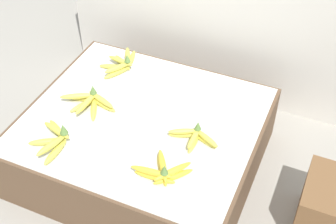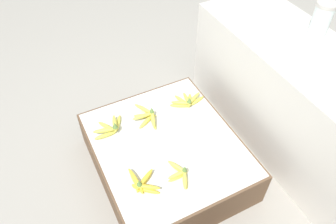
{
  "view_description": "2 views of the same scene",
  "coord_description": "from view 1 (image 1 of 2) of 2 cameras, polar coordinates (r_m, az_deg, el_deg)",
  "views": [
    {
      "loc": [
        0.65,
        -1.23,
        1.56
      ],
      "look_at": [
        0.11,
        0.02,
        0.33
      ],
      "focal_mm": 50.0,
      "sensor_mm": 36.0,
      "label": 1
    },
    {
      "loc": [
        1.08,
        -0.53,
        1.81
      ],
      "look_at": [
        -0.07,
        0.04,
        0.45
      ],
      "focal_mm": 35.0,
      "sensor_mm": 36.0,
      "label": 2
    }
  ],
  "objects": [
    {
      "name": "banana_bunch_middle_left",
      "position": [
        1.96,
        -9.47,
        1.29
      ],
      "size": [
        0.25,
        0.16,
        0.09
      ],
      "color": "#DBCC4C",
      "rests_on": "display_platform"
    },
    {
      "name": "banana_bunch_front_left",
      "position": [
        1.82,
        -13.69,
        -3.21
      ],
      "size": [
        0.15,
        0.22,
        0.1
      ],
      "color": "gold",
      "rests_on": "display_platform"
    },
    {
      "name": "banana_bunch_back_left",
      "position": [
        2.15,
        -5.66,
        5.94
      ],
      "size": [
        0.16,
        0.25,
        0.09
      ],
      "color": "gold",
      "rests_on": "display_platform"
    },
    {
      "name": "display_platform",
      "position": [
        1.99,
        -2.99,
        -3.63
      ],
      "size": [
        0.94,
        0.83,
        0.27
      ],
      "color": "brown",
      "rests_on": "ground_plane"
    },
    {
      "name": "ground_plane",
      "position": [
        2.08,
        -2.86,
        -6.2
      ],
      "size": [
        10.0,
        10.0,
        0.0
      ],
      "primitive_type": "plane",
      "color": "gray"
    },
    {
      "name": "banana_bunch_middle_midleft",
      "position": [
        1.78,
        3.26,
        -3.01
      ],
      "size": [
        0.21,
        0.12,
        0.08
      ],
      "color": "#DBCC4C",
      "rests_on": "display_platform"
    },
    {
      "name": "back_vendor_table",
      "position": [
        2.48,
        7.21,
        12.79
      ],
      "size": [
        1.46,
        0.56,
        0.71
      ],
      "color": "beige",
      "rests_on": "ground_plane"
    },
    {
      "name": "banana_bunch_front_midleft",
      "position": [
        1.66,
        -0.63,
        -7.3
      ],
      "size": [
        0.21,
        0.15,
        0.09
      ],
      "color": "gold",
      "rests_on": "display_platform"
    }
  ]
}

